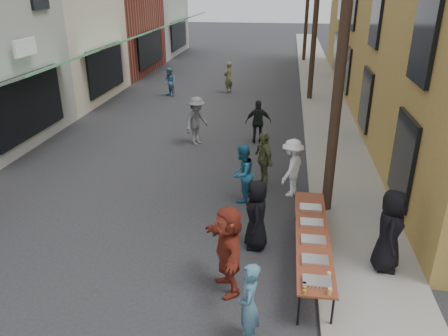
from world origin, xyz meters
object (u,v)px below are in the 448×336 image
(serving_table, at_px, (312,236))
(server, at_px, (390,231))
(utility_pole_near, at_px, (344,37))
(guest_front_c, at_px, (242,174))
(utility_pole_mid, at_px, (316,7))
(catering_tray_sausage, at_px, (317,282))
(guest_front_a, at_px, (256,215))

(serving_table, xyz_separation_m, server, (1.52, -0.03, 0.28))
(utility_pole_near, relative_size, guest_front_c, 5.49)
(guest_front_c, bearing_deg, server, 73.16)
(utility_pole_mid, height_order, serving_table, utility_pole_mid)
(catering_tray_sausage, height_order, guest_front_c, guest_front_c)
(utility_pole_mid, bearing_deg, guest_front_c, -101.07)
(utility_pole_near, bearing_deg, serving_table, -101.54)
(utility_pole_mid, xyz_separation_m, server, (1.02, -14.51, -3.50))
(utility_pole_mid, xyz_separation_m, guest_front_c, (-2.29, -11.69, -3.68))
(utility_pole_near, height_order, utility_pole_mid, same)
(utility_pole_near, xyz_separation_m, utility_pole_mid, (0.00, 12.00, 0.00))
(serving_table, height_order, guest_front_c, guest_front_c)
(utility_pole_mid, bearing_deg, serving_table, -92.00)
(utility_pole_near, distance_m, catering_tray_sausage, 5.57)
(guest_front_c, distance_m, server, 4.34)
(utility_pole_near, xyz_separation_m, guest_front_c, (-2.29, 0.31, -3.68))
(serving_table, distance_m, guest_front_a, 1.34)
(guest_front_a, bearing_deg, serving_table, 59.88)
(utility_pole_mid, distance_m, catering_tray_sausage, 16.55)
(serving_table, distance_m, guest_front_c, 3.30)
(server, bearing_deg, utility_pole_near, 32.78)
(utility_pole_mid, bearing_deg, utility_pole_near, -90.00)
(utility_pole_near, height_order, serving_table, utility_pole_near)
(utility_pole_mid, distance_m, guest_front_a, 14.52)
(utility_pole_near, bearing_deg, guest_front_a, -131.66)
(guest_front_a, bearing_deg, utility_pole_mid, 166.11)
(catering_tray_sausage, distance_m, guest_front_a, 2.50)
(serving_table, xyz_separation_m, catering_tray_sausage, (0.00, -1.65, 0.08))
(catering_tray_sausage, bearing_deg, server, 46.71)
(serving_table, xyz_separation_m, guest_front_c, (-1.78, 2.78, 0.11))
(utility_pole_mid, bearing_deg, catering_tray_sausage, -91.79)
(utility_pole_mid, relative_size, catering_tray_sausage, 18.00)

